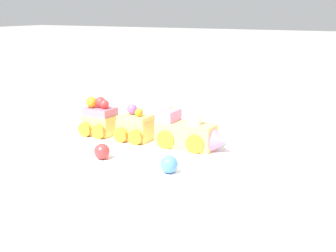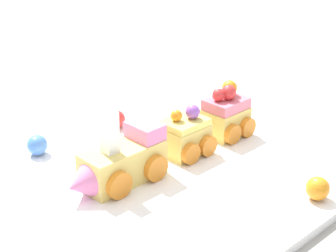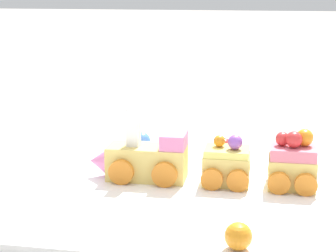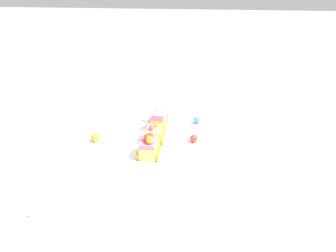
{
  "view_description": "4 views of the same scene",
  "coord_description": "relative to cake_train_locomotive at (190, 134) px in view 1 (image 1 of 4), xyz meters",
  "views": [
    {
      "loc": [
        0.42,
        -0.69,
        0.25
      ],
      "look_at": [
        0.04,
        -0.0,
        0.05
      ],
      "focal_mm": 50.0,
      "sensor_mm": 36.0,
      "label": 1
    },
    {
      "loc": [
        0.44,
        0.48,
        0.35
      ],
      "look_at": [
        0.0,
        0.03,
        0.07
      ],
      "focal_mm": 60.0,
      "sensor_mm": 36.0,
      "label": 2
    },
    {
      "loc": [
        -0.08,
        0.71,
        0.26
      ],
      "look_at": [
        0.05,
        -0.03,
        0.07
      ],
      "focal_mm": 60.0,
      "sensor_mm": 36.0,
      "label": 3
    },
    {
      "loc": [
        -0.73,
        -0.12,
        0.45
      ],
      "look_at": [
        -0.0,
        -0.02,
        0.05
      ],
      "focal_mm": 28.0,
      "sensor_mm": 36.0,
      "label": 4
    }
  ],
  "objects": [
    {
      "name": "display_board",
      "position": [
        -0.08,
        -0.02,
        -0.03
      ],
      "size": [
        0.74,
        0.47,
        0.01
      ],
      "primitive_type": "cube",
      "color": "white",
      "rests_on": "ground_plane"
    },
    {
      "name": "gumball_orange",
      "position": [
        -0.14,
        0.18,
        -0.01
      ],
      "size": [
        0.03,
        0.03,
        0.03
      ],
      "primitive_type": "sphere",
      "color": "orange",
      "rests_on": "display_board"
    },
    {
      "name": "ground_plane",
      "position": [
        -0.08,
        -0.02,
        -0.04
      ],
      "size": [
        10.0,
        10.0,
        0.0
      ],
      "primitive_type": "plane",
      "color": "gray"
    },
    {
      "name": "cake_train_locomotive",
      "position": [
        0.0,
        0.0,
        0.0
      ],
      "size": [
        0.13,
        0.06,
        0.09
      ],
      "rotation": [
        0.0,
        0.0,
        0.01
      ],
      "color": "#EACC66",
      "rests_on": "display_board"
    },
    {
      "name": "gumball_blue",
      "position": [
        0.03,
        -0.13,
        -0.01
      ],
      "size": [
        0.03,
        0.03,
        0.03
      ],
      "primitive_type": "sphere",
      "color": "#4C84E0",
      "rests_on": "display_board"
    },
    {
      "name": "cake_car_strawberry",
      "position": [
        -0.19,
        -0.0,
        0.0
      ],
      "size": [
        0.06,
        0.06,
        0.07
      ],
      "rotation": [
        0.0,
        0.0,
        0.01
      ],
      "color": "#EACC66",
      "rests_on": "display_board"
    },
    {
      "name": "gumball_red",
      "position": [
        -0.1,
        -0.12,
        -0.01
      ],
      "size": [
        0.03,
        0.03,
        0.03
      ],
      "primitive_type": "sphere",
      "color": "red",
      "rests_on": "display_board"
    },
    {
      "name": "cake_car_lemon",
      "position": [
        -0.11,
        -0.0,
        -0.0
      ],
      "size": [
        0.06,
        0.06,
        0.07
      ],
      "rotation": [
        0.0,
        0.0,
        0.01
      ],
      "color": "#EACC66",
      "rests_on": "display_board"
    }
  ]
}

